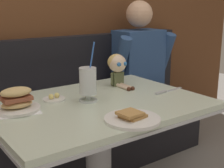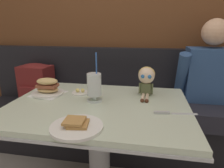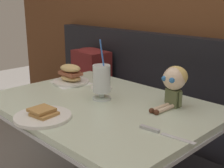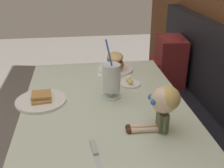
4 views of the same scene
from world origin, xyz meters
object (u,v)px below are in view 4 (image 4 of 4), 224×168
object	(u,v)px
milkshake_glass	(111,79)
toast_plate	(41,100)
seated_doll	(164,102)
butter_saucer	(130,83)
sandwich_plate	(115,64)
backpack	(169,59)
butter_knife	(96,153)

from	to	relation	value
milkshake_glass	toast_plate	bearing A→B (deg)	-88.81
milkshake_glass	seated_doll	xyz separation A→B (m)	(0.32, 0.17, 0.03)
toast_plate	seated_doll	world-z (taller)	seated_doll
butter_saucer	toast_plate	bearing A→B (deg)	-73.12
milkshake_glass	sandwich_plate	world-z (taller)	milkshake_glass
milkshake_glass	sandwich_plate	distance (m)	0.37
butter_saucer	seated_doll	size ratio (longest dim) A/B	0.55
butter_saucer	milkshake_glass	bearing A→B (deg)	-41.64
milkshake_glass	backpack	distance (m)	0.95
toast_plate	sandwich_plate	size ratio (longest dim) A/B	1.07
butter_knife	seated_doll	size ratio (longest dim) A/B	1.07
milkshake_glass	sandwich_plate	xyz separation A→B (m)	(-0.36, 0.07, -0.05)
butter_knife	backpack	world-z (taller)	backpack
toast_plate	butter_saucer	world-z (taller)	toast_plate
toast_plate	milkshake_glass	size ratio (longest dim) A/B	0.80
milkshake_glass	butter_knife	xyz separation A→B (m)	(0.45, -0.12, -0.09)
butter_knife	toast_plate	bearing A→B (deg)	-151.41
milkshake_glass	butter_knife	size ratio (longest dim) A/B	1.33
backpack	toast_plate	bearing A→B (deg)	-50.59
milkshake_glass	backpack	world-z (taller)	milkshake_glass
toast_plate	seated_doll	bearing A→B (deg)	59.35
toast_plate	butter_saucer	distance (m)	0.50
milkshake_glass	seated_doll	world-z (taller)	milkshake_glass
sandwich_plate	seated_doll	distance (m)	0.69
milkshake_glass	backpack	bearing A→B (deg)	143.05
toast_plate	sandwich_plate	world-z (taller)	sandwich_plate
milkshake_glass	butter_knife	distance (m)	0.47
seated_doll	backpack	bearing A→B (deg)	159.91
toast_plate	seated_doll	distance (m)	0.62
toast_plate	butter_knife	world-z (taller)	toast_plate
milkshake_glass	butter_knife	world-z (taller)	milkshake_glass
butter_knife	backpack	size ratio (longest dim) A/B	0.58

